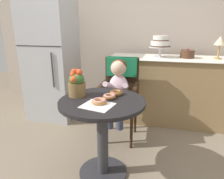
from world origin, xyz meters
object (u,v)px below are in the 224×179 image
Objects in this scene: wicker_chair at (120,85)px; round_layer_cake at (187,54)px; refrigerator at (52,59)px; donut_mid at (116,92)px; donut_front at (100,101)px; table_lamp at (220,42)px; cafe_table at (102,123)px; flower_vase at (77,83)px; seated_child at (118,86)px; tiered_cake_stand at (160,43)px; donut_side at (109,96)px.

wicker_chair is 1.01m from round_layer_cake.
donut_mid is at bearing -39.41° from refrigerator.
table_lamp is at bearing 50.31° from donut_front.
wicker_chair is at bearing 88.86° from cafe_table.
round_layer_cake is 1.86m from refrigerator.
refrigerator is at bearing 127.84° from flower_vase.
donut_mid reaches higher than cafe_table.
seated_child is at bearing 89.15° from donut_front.
donut_front reaches higher than cafe_table.
flower_vase is at bearing -112.22° from wicker_chair.
donut_mid is (0.07, -0.57, 0.10)m from wicker_chair.
round_layer_cake is at bearing 43.17° from seated_child.
donut_mid is 0.68× the size of round_layer_cake.
table_lamp is (1.15, 0.57, 0.48)m from wicker_chair.
donut_front is 1.49m from tiered_cake_stand.
seated_child is 1.10m from round_layer_cake.
round_layer_cake is at bearing 50.53° from flower_vase.
flower_vase is at bearing -138.29° from table_lamp.
table_lamp is at bearing 48.45° from cafe_table.
cafe_table is 6.53× the size of donut_side.
tiered_cake_stand is (0.35, 1.13, 0.34)m from donut_mid.
refrigerator is (-1.84, -0.21, -0.10)m from round_layer_cake.
flower_vase is at bearing 166.18° from cafe_table.
seated_child is 1.19m from refrigerator.
cafe_table is at bearing -117.40° from donut_mid.
cafe_table is at bearing -131.55° from table_lamp.
wicker_chair is 7.84× the size of donut_front.
cafe_table is 4.03× the size of round_layer_cake.
donut_front is 0.68× the size of round_layer_cake.
round_layer_cake is at bearing 58.95° from cafe_table.
seated_child is at bearing 88.56° from cafe_table.
donut_side is (0.04, 0.14, -0.00)m from donut_front.
wicker_chair reaches higher than donut_side.
donut_front is 1.59m from refrigerator.
refrigerator is at bearing 159.78° from wicker_chair.
flower_vase is at bearing -129.47° from round_layer_cake.
donut_front is at bearing -119.37° from round_layer_cake.
donut_side is 0.39× the size of table_lamp.
wicker_chair is at bearing -18.62° from refrigerator.
donut_side is at bearing -43.50° from refrigerator.
table_lamp is at bearing -0.70° from round_layer_cake.
donut_front is at bearing -92.28° from wicker_chair.
cafe_table is 5.94× the size of donut_mid.
wicker_chair is at bearing -143.59° from round_layer_cake.
table_lamp is at bearing 24.77° from wicker_chair.
donut_mid is 1.24m from tiered_cake_stand.
cafe_table is 0.61m from seated_child.
refrigerator is (-1.10, 1.04, 0.11)m from donut_side.
refrigerator reaches higher than tiered_cake_stand.
wicker_chair is 0.83m from tiered_cake_stand.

